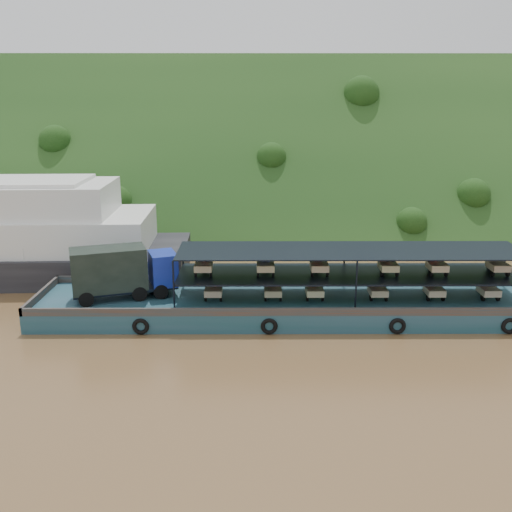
{
  "coord_description": "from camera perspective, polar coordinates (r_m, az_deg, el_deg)",
  "views": [
    {
      "loc": [
        -2.16,
        -37.06,
        14.01
      ],
      "look_at": [
        -2.0,
        3.0,
        3.2
      ],
      "focal_mm": 40.0,
      "sensor_mm": 36.0,
      "label": 1
    }
  ],
  "objects": [
    {
      "name": "ground",
      "position": [
        39.68,
        2.92,
        -5.6
      ],
      "size": [
        160.0,
        160.0,
        0.0
      ],
      "primitive_type": "plane",
      "color": "brown",
      "rests_on": "ground"
    },
    {
      "name": "hillside",
      "position": [
        74.42,
        1.45,
        4.25
      ],
      "size": [
        140.0,
        39.6,
        39.6
      ],
      "primitive_type": "cube",
      "rotation": [
        0.79,
        0.0,
        0.0
      ],
      "color": "#143312",
      "rests_on": "ground"
    },
    {
      "name": "cargo_barge",
      "position": [
        38.84,
        2.54,
        -4.21
      ],
      "size": [
        35.0,
        7.18,
        4.72
      ],
      "color": "#154249",
      "rests_on": "ground"
    }
  ]
}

